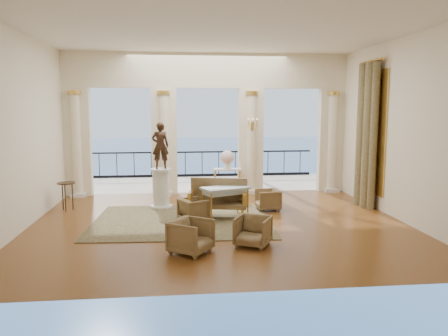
{
  "coord_description": "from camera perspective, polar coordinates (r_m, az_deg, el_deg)",
  "views": [
    {
      "loc": [
        -0.96,
        -10.25,
        2.79
      ],
      "look_at": [
        0.18,
        0.6,
        1.28
      ],
      "focal_mm": 35.0,
      "sensor_mm": 36.0,
      "label": 1
    }
  ],
  "objects": [
    {
      "name": "balustrade",
      "position": [
        17.83,
        -2.88,
        0.22
      ],
      "size": [
        9.0,
        0.06,
        1.03
      ],
      "color": "black",
      "rests_on": "terrace"
    },
    {
      "name": "curtain",
      "position": [
        12.89,
        18.06,
        4.09
      ],
      "size": [
        0.33,
        1.4,
        4.09
      ],
      "color": "brown",
      "rests_on": "ground"
    },
    {
      "name": "armchair_b",
      "position": [
        8.94,
        3.79,
        -8.05
      ],
      "size": [
        0.86,
        0.84,
        0.67
      ],
      "primitive_type": "imported",
      "rotation": [
        0.0,
        0.0,
        -0.48
      ],
      "color": "#443A1C",
      "rests_on": "ground"
    },
    {
      "name": "armchair_d",
      "position": [
        10.86,
        -3.99,
        -5.3
      ],
      "size": [
        0.79,
        0.8,
        0.63
      ],
      "primitive_type": "imported",
      "rotation": [
        0.0,
        0.0,
        2.05
      ],
      "color": "#443A1C",
      "rests_on": "ground"
    },
    {
      "name": "side_table",
      "position": [
        12.6,
        -19.9,
        -2.28
      ],
      "size": [
        0.48,
        0.48,
        0.78
      ],
      "color": "black",
      "rests_on": "ground"
    },
    {
      "name": "window_frame",
      "position": [
        12.96,
        18.83,
        4.43
      ],
      "size": [
        0.04,
        1.6,
        3.4
      ],
      "primitive_type": "cube",
      "color": "gold",
      "rests_on": "room_walls"
    },
    {
      "name": "urn",
      "position": [
        13.98,
        0.43,
        1.27
      ],
      "size": [
        0.44,
        0.44,
        0.58
      ],
      "color": "white",
      "rests_on": "console_table"
    },
    {
      "name": "arcade",
      "position": [
        14.1,
        -2.13,
        7.05
      ],
      "size": [
        9.0,
        0.56,
        4.5
      ],
      "color": "beige",
      "rests_on": "ground"
    },
    {
      "name": "palm_tree",
      "position": [
        17.15,
        4.03,
        12.23
      ],
      "size": [
        2.0,
        2.0,
        4.5
      ],
      "color": "#4C3823",
      "rests_on": "terrace"
    },
    {
      "name": "terrace",
      "position": [
        16.32,
        -2.55,
        -2.13
      ],
      "size": [
        10.0,
        3.6,
        0.1
      ],
      "primitive_type": "cube",
      "color": "#AA9F8F",
      "rests_on": "ground"
    },
    {
      "name": "room_walls",
      "position": [
        9.18,
        -0.01,
        8.46
      ],
      "size": [
        9.0,
        9.0,
        9.0
      ],
      "color": "white",
      "rests_on": "ground"
    },
    {
      "name": "console_table",
      "position": [
        14.04,
        0.43,
        -0.65
      ],
      "size": [
        0.91,
        0.4,
        0.85
      ],
      "rotation": [
        0.0,
        0.0,
        -0.06
      ],
      "color": "silver",
      "rests_on": "ground"
    },
    {
      "name": "floor",
      "position": [
        10.66,
        -0.64,
        -7.27
      ],
      "size": [
        9.0,
        9.0,
        0.0
      ],
      "primitive_type": "plane",
      "color": "#4B290D",
      "rests_on": "ground"
    },
    {
      "name": "pedestal",
      "position": [
        12.26,
        -8.21,
        -2.76
      ],
      "size": [
        0.61,
        0.61,
        1.12
      ],
      "color": "silver",
      "rests_on": "ground"
    },
    {
      "name": "settee",
      "position": [
        11.25,
        -0.75,
        -3.93
      ],
      "size": [
        1.57,
        0.91,
        0.98
      ],
      "rotation": [
        0.0,
        0.0,
        -0.2
      ],
      "color": "#443A1C",
      "rests_on": "ground"
    },
    {
      "name": "wall_sconce",
      "position": [
        13.97,
        3.74,
        5.58
      ],
      "size": [
        0.3,
        0.11,
        0.33
      ],
      "color": "gold",
      "rests_on": "arcade"
    },
    {
      "name": "armchair_c",
      "position": [
        12.03,
        5.75,
        -4.01
      ],
      "size": [
        0.61,
        0.64,
        0.63
      ],
      "primitive_type": "imported",
      "rotation": [
        0.0,
        0.0,
        -1.51
      ],
      "color": "#443A1C",
      "rests_on": "ground"
    },
    {
      "name": "sea",
      "position": [
        70.8,
        -5.2,
        0.73
      ],
      "size": [
        160.0,
        160.0,
        0.0
      ],
      "primitive_type": "plane",
      "color": "#2F5B93",
      "rests_on": "ground"
    },
    {
      "name": "armchair_a",
      "position": [
        8.51,
        -4.34,
        -8.69
      ],
      "size": [
        0.94,
        0.95,
        0.72
      ],
      "primitive_type": "imported",
      "rotation": [
        0.0,
        0.0,
        0.98
      ],
      "color": "#443A1C",
      "rests_on": "ground"
    },
    {
      "name": "game_table",
      "position": [
        11.09,
        0.14,
        -2.92
      ],
      "size": [
        1.3,
        1.01,
        0.79
      ],
      "rotation": [
        0.0,
        0.0,
        0.39
      ],
      "color": "#98AEBA",
      "rests_on": "ground"
    },
    {
      "name": "statue",
      "position": [
        12.1,
        -8.33,
        2.91
      ],
      "size": [
        0.48,
        0.33,
        1.27
      ],
      "primitive_type": "imported",
      "rotation": [
        0.0,
        0.0,
        3.21
      ],
      "color": "#322116",
      "rests_on": "pedestal"
    },
    {
      "name": "headland",
      "position": [
        85.53,
        -25.89,
        3.22
      ],
      "size": [
        22.0,
        18.0,
        6.0
      ],
      "primitive_type": "cube",
      "color": "black",
      "rests_on": "sea"
    },
    {
      "name": "rug",
      "position": [
        10.91,
        -5.45,
        -6.89
      ],
      "size": [
        4.5,
        3.59,
        0.02
      ],
      "primitive_type": "cube",
      "rotation": [
        0.0,
        0.0,
        -0.05
      ],
      "color": "#2A2D17",
      "rests_on": "ground"
    }
  ]
}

